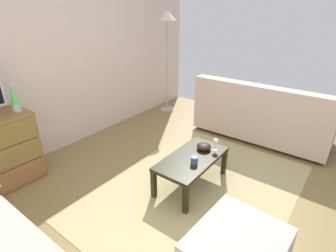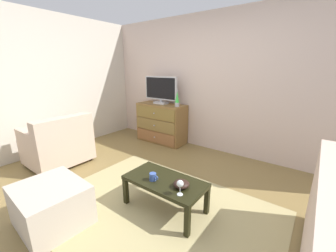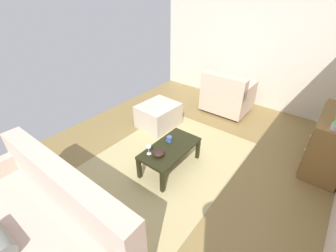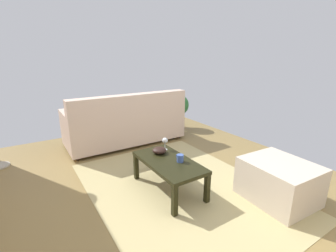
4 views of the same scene
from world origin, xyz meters
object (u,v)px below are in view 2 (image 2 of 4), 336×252
(tv, at_px, (161,89))
(mug, at_px, (153,177))
(dresser, at_px, (161,123))
(armchair, at_px, (59,144))
(bowl_decorative, at_px, (181,184))
(coffee_table, at_px, (165,183))
(wine_glass, at_px, (180,184))
(ottoman, at_px, (52,205))
(lava_lamp, at_px, (177,99))

(tv, relative_size, mug, 7.01)
(dresser, xyz_separation_m, armchair, (-0.67, -1.89, -0.07))
(bowl_decorative, bearing_deg, coffee_table, 175.60)
(coffee_table, distance_m, mug, 0.16)
(wine_glass, bearing_deg, ottoman, -145.32)
(armchair, bearing_deg, dresser, 70.47)
(ottoman, bearing_deg, mug, 48.74)
(tv, bearing_deg, armchair, -108.53)
(tv, bearing_deg, ottoman, -75.83)
(armchair, relative_size, ottoman, 1.28)
(wine_glass, bearing_deg, coffee_table, 155.31)
(tv, xyz_separation_m, mug, (1.37, -1.86, -0.72))
(lava_lamp, distance_m, armchair, 2.24)
(tv, xyz_separation_m, coffee_table, (1.46, -1.77, -0.82))
(coffee_table, bearing_deg, tv, 129.61)
(lava_lamp, distance_m, ottoman, 2.71)
(ottoman, bearing_deg, dresser, 103.70)
(mug, relative_size, bowl_decorative, 0.68)
(lava_lamp, bearing_deg, coffee_table, -59.53)
(dresser, distance_m, ottoman, 2.72)
(dresser, distance_m, tv, 0.72)
(coffee_table, distance_m, armchair, 2.11)
(mug, bearing_deg, wine_glass, -6.53)
(dresser, relative_size, armchair, 1.20)
(wine_glass, xyz_separation_m, mug, (-0.39, 0.04, -0.07))
(lava_lamp, distance_m, wine_glass, 2.30)
(wine_glass, xyz_separation_m, armchair, (-2.40, -0.01, -0.14))
(mug, bearing_deg, coffee_table, 43.28)
(wine_glass, bearing_deg, armchair, -179.77)
(lava_lamp, relative_size, wine_glass, 2.10)
(ottoman, bearing_deg, armchair, 150.50)
(coffee_table, bearing_deg, bowl_decorative, -4.40)
(tv, relative_size, armchair, 0.90)
(coffee_table, xyz_separation_m, armchair, (-2.11, -0.14, 0.03))
(wine_glass, height_order, armchair, armchair)
(wine_glass, distance_m, bowl_decorative, 0.15)
(dresser, bearing_deg, tv, 140.54)
(lava_lamp, xyz_separation_m, armchair, (-1.10, -1.85, -0.63))
(coffee_table, relative_size, bowl_decorative, 5.45)
(coffee_table, xyz_separation_m, wine_glass, (0.29, -0.13, 0.17))
(dresser, bearing_deg, ottoman, -76.30)
(tv, height_order, lava_lamp, tv)
(ottoman, bearing_deg, coffee_table, 48.14)
(coffee_table, bearing_deg, dresser, 129.43)
(lava_lamp, bearing_deg, wine_glass, -54.84)
(dresser, distance_m, mug, 2.27)
(armchair, xyz_separation_m, ottoman, (1.31, -0.74, -0.13))
(tv, bearing_deg, bowl_decorative, -46.50)
(armchair, bearing_deg, wine_glass, 0.23)
(tv, height_order, wine_glass, tv)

